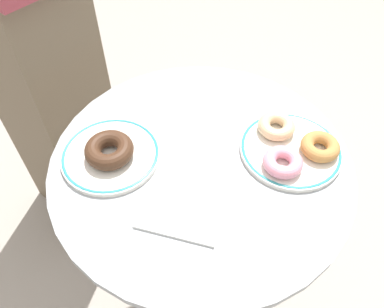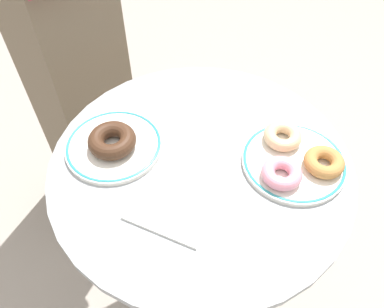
{
  "view_description": "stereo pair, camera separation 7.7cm",
  "coord_description": "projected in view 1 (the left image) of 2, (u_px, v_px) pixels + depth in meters",
  "views": [
    {
      "loc": [
        -0.01,
        -0.49,
        1.32
      ],
      "look_at": [
        -0.02,
        0.0,
        0.74
      ],
      "focal_mm": 36.15,
      "sensor_mm": 36.0,
      "label": 1
    },
    {
      "loc": [
        0.07,
        -0.48,
        1.32
      ],
      "look_at": [
        -0.02,
        0.0,
        0.74
      ],
      "focal_mm": 36.15,
      "sensor_mm": 36.0,
      "label": 2
    }
  ],
  "objects": [
    {
      "name": "donut_glazed",
      "position": [
        276.0,
        126.0,
        0.81
      ],
      "size": [
        0.1,
        0.1,
        0.03
      ],
      "primitive_type": "torus",
      "rotation": [
        0.0,
        0.0,
        3.62
      ],
      "color": "#E0B789",
      "rests_on": "plate_right"
    },
    {
      "name": "person_figure",
      "position": [
        13.0,
        3.0,
        0.93
      ],
      "size": [
        0.45,
        0.42,
        1.72
      ],
      "color": "brown",
      "rests_on": "ground"
    },
    {
      "name": "donut_pink_frosted",
      "position": [
        283.0,
        162.0,
        0.74
      ],
      "size": [
        0.1,
        0.1,
        0.03
      ],
      "primitive_type": "torus",
      "rotation": [
        0.0,
        0.0,
        2.84
      ],
      "color": "pink",
      "rests_on": "plate_right"
    },
    {
      "name": "paper_napkin",
      "position": [
        181.0,
        212.0,
        0.7
      ],
      "size": [
        0.17,
        0.14,
        0.01
      ],
      "primitive_type": "cube",
      "rotation": [
        0.0,
        0.0,
        -0.25
      ],
      "color": "white",
      "rests_on": "cafe_table"
    },
    {
      "name": "ground_plane",
      "position": [
        197.0,
        293.0,
        1.34
      ],
      "size": [
        7.0,
        7.0,
        0.02
      ],
      "primitive_type": "cube",
      "color": "#9E9389"
    },
    {
      "name": "plate_left",
      "position": [
        111.0,
        155.0,
        0.78
      ],
      "size": [
        0.2,
        0.2,
        0.01
      ],
      "color": "white",
      "rests_on": "cafe_table"
    },
    {
      "name": "plate_right",
      "position": [
        291.0,
        149.0,
        0.79
      ],
      "size": [
        0.21,
        0.21,
        0.01
      ],
      "color": "white",
      "rests_on": "cafe_table"
    },
    {
      "name": "donut_chocolate",
      "position": [
        109.0,
        151.0,
        0.76
      ],
      "size": [
        0.12,
        0.12,
        0.03
      ],
      "primitive_type": "torus",
      "rotation": [
        0.0,
        0.0,
        4.41
      ],
      "color": "#422819",
      "rests_on": "plate_left"
    },
    {
      "name": "donut_old_fashioned",
      "position": [
        320.0,
        147.0,
        0.77
      ],
      "size": [
        0.09,
        0.09,
        0.03
      ],
      "primitive_type": "torus",
      "rotation": [
        0.0,
        0.0,
        4.86
      ],
      "color": "#BC7F42",
      "rests_on": "plate_right"
    },
    {
      "name": "cafe_table",
      "position": [
        199.0,
        218.0,
        0.95
      ],
      "size": [
        0.61,
        0.61,
        0.72
      ],
      "color": "#999EA3",
      "rests_on": "ground"
    }
  ]
}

